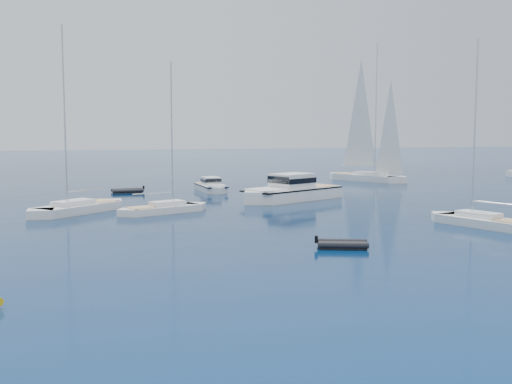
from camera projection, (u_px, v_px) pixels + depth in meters
The scene contains 9 objects.
ground at pixel (387, 290), 27.85m from camera, with size 400.00×400.00×0.00m, color navy.
motor_cruiser_distant at pixel (290, 200), 63.26m from camera, with size 4.07×13.29×3.49m, color white, non-canonical shape.
motor_cruiser_horizon at pixel (211, 191), 72.40m from camera, with size 2.49×8.14×2.14m, color silver, non-canonical shape.
sailboat_mid_r at pixel (483, 226), 46.14m from camera, with size 2.57×9.88×14.52m, color silver, non-canonical shape.
sailboat_mid_l at pixel (78, 213), 53.67m from camera, with size 2.94×11.29×16.60m, color silver, non-canonical shape.
sailboat_centre at pixel (164, 213), 53.64m from camera, with size 2.40×9.25×13.59m, color silver, non-canonical shape.
sailboat_sails_r at pixel (366, 181), 87.00m from camera, with size 3.50×13.46×19.79m, color white, non-canonical shape.
tender_grey_near at pixel (343, 248), 37.70m from camera, with size 1.81×3.23×0.95m, color black, non-canonical shape.
tender_grey_far at pixel (127, 193), 70.65m from camera, with size 2.04×3.73×0.95m, color black, non-canonical shape.
Camera 1 is at (-12.64, -24.87, 7.25)m, focal length 43.15 mm.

